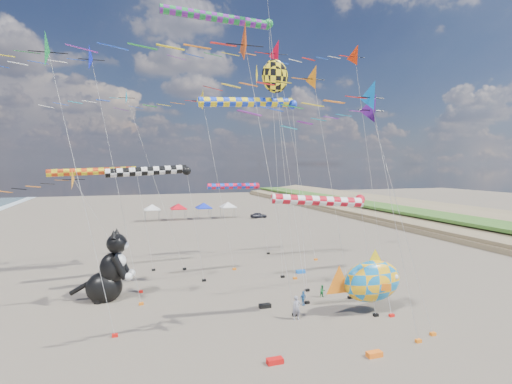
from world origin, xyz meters
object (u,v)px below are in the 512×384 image
object	(u,v)px
child_blue	(303,298)
parked_car	(259,215)
cat_inflatable	(108,265)
person_adult	(297,308)
child_green	(323,291)
fish_inflatable	(371,281)

from	to	relation	value
child_blue	parked_car	size ratio (longest dim) A/B	0.33
cat_inflatable	person_adult	bearing A→B (deg)	-20.74
person_adult	child_blue	xyz separation A→B (m)	(1.68, 2.51, -0.29)
child_green	child_blue	xyz separation A→B (m)	(-2.32, -1.19, 0.05)
person_adult	fish_inflatable	bearing A→B (deg)	-5.86
cat_inflatable	parked_car	bearing A→B (deg)	70.58
person_adult	child_blue	size ratio (longest dim) A/B	1.53
cat_inflatable	child_green	world-z (taller)	cat_inflatable
cat_inflatable	parked_car	xyz separation A→B (m)	(27.38, 42.77, -2.32)
cat_inflatable	parked_car	distance (m)	50.84
child_green	child_blue	distance (m)	2.61
child_green	child_blue	size ratio (longest dim) A/B	0.91
fish_inflatable	person_adult	world-z (taller)	fish_inflatable
person_adult	parked_car	size ratio (longest dim) A/B	0.50
fish_inflatable	person_adult	size ratio (longest dim) A/B	3.62
child_blue	person_adult	bearing A→B (deg)	-147.15
child_green	cat_inflatable	bearing A→B (deg)	159.30
cat_inflatable	child_green	bearing A→B (deg)	-3.02
fish_inflatable	cat_inflatable	bearing A→B (deg)	153.39
fish_inflatable	person_adult	distance (m)	5.93
person_adult	child_green	world-z (taller)	person_adult
fish_inflatable	child_green	world-z (taller)	fish_inflatable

